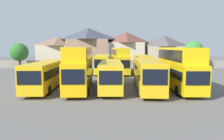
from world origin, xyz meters
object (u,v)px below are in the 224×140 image
at_px(bus_6, 77,63).
at_px(tree_left_of_lot, 19,52).
at_px(house_terrace_left, 59,51).
at_px(house_terrace_right, 126,49).
at_px(bus_5, 179,66).
at_px(house_terrace_far_right, 164,50).
at_px(house_terrace_centre, 88,47).
at_px(bus_7, 103,63).
at_px(tree_behind_wall, 193,51).
at_px(bus_4, 148,73).
at_px(bus_9, 142,63).
at_px(bus_8, 120,59).
at_px(bus_1, 46,73).
at_px(bus_3, 111,73).
at_px(bus_2, 79,66).

height_order(bus_6, tree_left_of_lot, tree_left_of_lot).
distance_m(house_terrace_left, house_terrace_right, 18.34).
xyz_separation_m(bus_5, house_terrace_far_right, (6.48, 32.41, 1.34)).
relative_size(house_terrace_left, house_terrace_centre, 0.96).
xyz_separation_m(bus_7, house_terrace_left, (-12.57, 17.37, 1.99)).
bearing_deg(tree_behind_wall, bus_6, -162.36).
bearing_deg(bus_7, bus_4, 21.91).
xyz_separation_m(house_terrace_centre, house_terrace_far_right, (20.51, 0.79, -0.98)).
distance_m(bus_9, house_terrace_right, 17.25).
bearing_deg(tree_behind_wall, house_terrace_right, 148.13).
xyz_separation_m(bus_7, tree_left_of_lot, (-18.90, 7.33, 1.89)).
bearing_deg(tree_behind_wall, bus_4, -121.75).
relative_size(bus_9, house_terrace_far_right, 1.06).
relative_size(bus_8, house_terrace_centre, 0.98).
xyz_separation_m(bus_7, bus_8, (3.29, 0.09, 0.74)).
height_order(bus_6, tree_behind_wall, tree_behind_wall).
relative_size(house_terrace_right, house_terrace_far_right, 0.94).
bearing_deg(tree_behind_wall, bus_1, -139.11).
bearing_deg(house_terrace_far_right, bus_7, -132.78).
height_order(bus_3, bus_5, bus_5).
bearing_deg(house_terrace_right, bus_3, -97.46).
distance_m(bus_2, house_terrace_right, 34.00).
xyz_separation_m(bus_3, house_terrace_far_right, (14.60, 32.29, 2.25)).
height_order(bus_1, bus_6, bus_6).
height_order(bus_9, house_terrace_far_right, house_terrace_far_right).
height_order(bus_4, bus_5, bus_5).
bearing_deg(bus_4, bus_8, -167.22).
height_order(bus_3, house_terrace_right, house_terrace_right).
bearing_deg(bus_8, bus_9, 92.70).
bearing_deg(bus_2, bus_9, 146.62).
bearing_deg(bus_9, bus_8, -81.57).
bearing_deg(house_terrace_far_right, bus_6, -140.71).
height_order(house_terrace_centre, house_terrace_far_right, house_terrace_centre).
bearing_deg(house_terrace_far_right, house_terrace_left, -179.92).
xyz_separation_m(house_terrace_centre, tree_behind_wall, (24.98, -8.29, -0.93)).
distance_m(bus_3, house_terrace_centre, 32.21).
distance_m(bus_5, house_terrace_right, 32.82).
distance_m(bus_1, bus_4, 12.07).
relative_size(bus_2, house_terrace_centre, 0.95).
bearing_deg(bus_7, bus_8, 92.80).
relative_size(bus_1, house_terrace_left, 1.05).
bearing_deg(tree_left_of_lot, bus_9, -14.21).
relative_size(bus_1, house_terrace_centre, 1.00).
height_order(house_terrace_left, house_terrace_far_right, house_terrace_far_right).
distance_m(bus_6, tree_behind_wall, 26.82).
bearing_deg(bus_1, tree_left_of_lot, -150.79).
xyz_separation_m(bus_4, bus_5, (3.80, 0.51, 0.78)).
bearing_deg(house_terrace_left, tree_behind_wall, -15.26).
bearing_deg(bus_4, bus_5, 101.14).
bearing_deg(bus_5, bus_7, -146.58).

